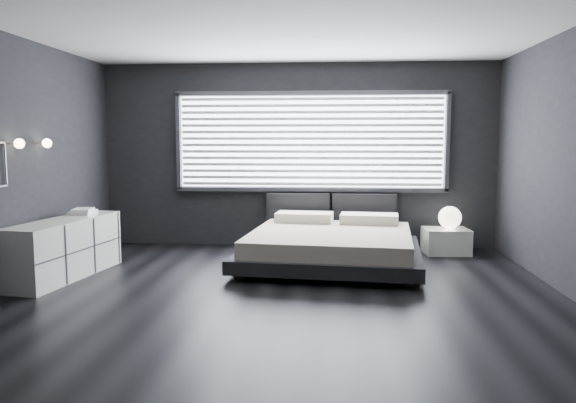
{
  "coord_description": "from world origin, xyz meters",
  "views": [
    {
      "loc": [
        0.52,
        -5.85,
        1.64
      ],
      "look_at": [
        0.0,
        0.85,
        0.9
      ],
      "focal_mm": 35.0,
      "sensor_mm": 36.0,
      "label": 1
    }
  ],
  "objects": [
    {
      "name": "room",
      "position": [
        0.0,
        0.0,
        1.4
      ],
      "size": [
        6.04,
        6.0,
        2.8
      ],
      "color": "black",
      "rests_on": "ground"
    },
    {
      "name": "window",
      "position": [
        0.2,
        2.7,
        1.61
      ],
      "size": [
        4.14,
        0.09,
        1.52
      ],
      "color": "white",
      "rests_on": "ground"
    },
    {
      "name": "headboard",
      "position": [
        0.52,
        2.64,
        0.57
      ],
      "size": [
        1.96,
        0.16,
        0.52
      ],
      "color": "black",
      "rests_on": "ground"
    },
    {
      "name": "sconce_near",
      "position": [
        -2.88,
        0.05,
        1.6
      ],
      "size": [
        0.18,
        0.11,
        0.11
      ],
      "color": "silver",
      "rests_on": "ground"
    },
    {
      "name": "sconce_far",
      "position": [
        -2.88,
        0.65,
        1.6
      ],
      "size": [
        0.18,
        0.11,
        0.11
      ],
      "color": "silver",
      "rests_on": "ground"
    },
    {
      "name": "bed",
      "position": [
        0.52,
        1.41,
        0.27
      ],
      "size": [
        2.48,
        2.39,
        0.59
      ],
      "color": "black",
      "rests_on": "ground"
    },
    {
      "name": "nightstand",
      "position": [
        2.18,
        2.31,
        0.18
      ],
      "size": [
        0.66,
        0.56,
        0.36
      ],
      "primitive_type": "cube",
      "rotation": [
        0.0,
        0.0,
        0.07
      ],
      "color": "white",
      "rests_on": "ground"
    },
    {
      "name": "orb_lamp",
      "position": [
        2.23,
        2.31,
        0.53
      ],
      "size": [
        0.33,
        0.33,
        0.33
      ],
      "primitive_type": "sphere",
      "color": "white",
      "rests_on": "nightstand"
    },
    {
      "name": "dresser",
      "position": [
        -2.65,
        0.52,
        0.35
      ],
      "size": [
        0.74,
        1.8,
        0.7
      ],
      "color": "white",
      "rests_on": "ground"
    },
    {
      "name": "book_stack",
      "position": [
        -2.65,
        1.03,
        0.73
      ],
      "size": [
        0.28,
        0.36,
        0.07
      ],
      "color": "white",
      "rests_on": "dresser"
    }
  ]
}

